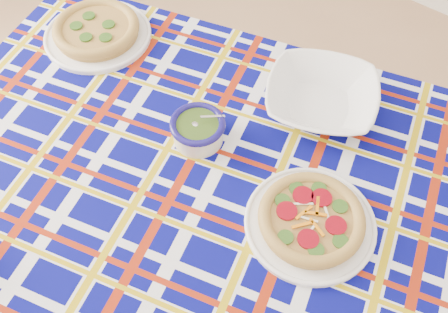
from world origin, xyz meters
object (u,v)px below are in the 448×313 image
Objects in this scene: main_focaccia_plate at (311,219)px; serving_bowl at (321,98)px; dining_table at (238,208)px; pesto_bowl at (198,129)px.

main_focaccia_plate is 0.31m from serving_bowl.
dining_table is at bearing -171.32° from main_focaccia_plate.
pesto_bowl is (-0.31, 0.03, 0.01)m from main_focaccia_plate.
dining_table is at bearing -19.33° from pesto_bowl.
main_focaccia_plate is 2.20× the size of pesto_bowl.
main_focaccia_plate is at bearing -5.53° from pesto_bowl.
pesto_bowl is 0.48× the size of serving_bowl.
serving_bowl reaches higher than dining_table.
pesto_bowl reaches higher than serving_bowl.
main_focaccia_plate is at bearing -61.80° from serving_bowl.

